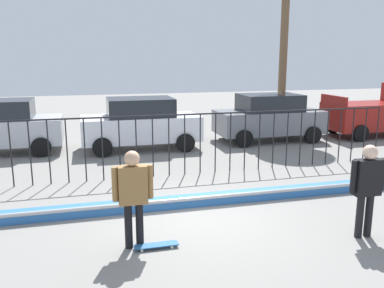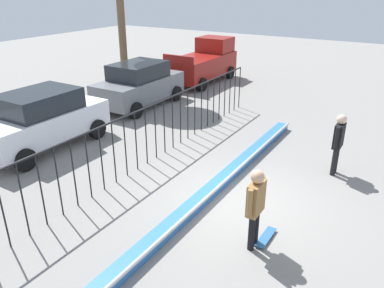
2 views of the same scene
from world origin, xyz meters
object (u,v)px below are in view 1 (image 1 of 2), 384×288
Objects in this scene: parked_car_gray at (269,117)px; skateboard at (156,245)px; camera_operator at (367,183)px; parked_car_white at (141,123)px; skateboarder at (133,190)px; pickup_truck at (384,112)px.

skateboard is at bearing -127.10° from parked_car_gray.
parked_car_gray is at bearing -72.51° from camera_operator.
parked_car_white is (0.86, 8.16, 0.91)m from skateboard.
camera_operator is 9.13m from parked_car_gray.
skateboarder is at bearing 22.48° from camera_operator.
pickup_truck is (11.82, 7.97, -0.04)m from skateboarder.
parked_car_gray is (6.12, 8.33, 0.91)m from skateboard.
skateboard is 0.19× the size of parked_car_gray.
skateboard is 8.25m from parked_car_white.
parked_car_white is 10.59m from pickup_truck.
parked_car_white is at bearing -39.15° from camera_operator.
parked_car_gray reaches higher than skateboard.
parked_car_gray reaches higher than skateboarder.
skateboard is (0.37, -0.15, -1.01)m from skateboarder.
camera_operator is at bearing -133.45° from pickup_truck.
parked_car_gray is (2.21, 8.86, -0.11)m from camera_operator.
camera_operator is (3.91, -0.53, 1.02)m from skateboard.
parked_car_gray is at bearing 68.10° from skateboard.
skateboard is at bearing -94.12° from parked_car_white.
skateboarder is 2.24× the size of skateboard.
skateboard is 10.38m from parked_car_gray.
pickup_truck is at bearing 49.76° from skateboard.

